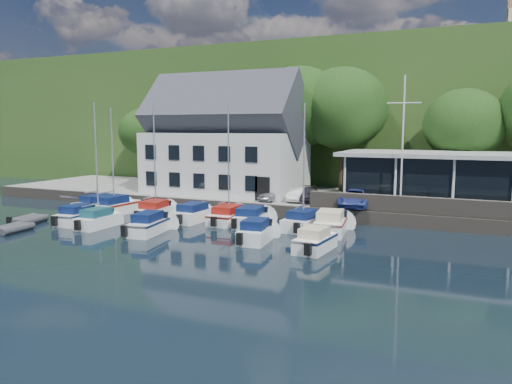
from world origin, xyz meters
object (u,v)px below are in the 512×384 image
at_px(harbor_building, 225,145).
at_px(boat_r1_3, 194,212).
at_px(boat_r2_2, 150,222).
at_px(car_silver, 273,194).
at_px(dinghy_1, 12,227).
at_px(flagpole, 403,144).
at_px(boat_r1_7, 331,222).
at_px(boat_r2_3, 256,230).
at_px(club_pavilion, 428,179).
at_px(car_dgrey, 309,194).
at_px(boat_r1_4, 229,167).
at_px(dinghy_0, 28,219).
at_px(boat_r2_0, 78,214).
at_px(boat_r1_0, 96,161).
at_px(boat_r2_4, 315,239).
at_px(car_white, 297,194).
at_px(boat_r1_5, 252,216).
at_px(boat_r1_1, 112,156).
at_px(boat_r1_2, 155,165).
at_px(boat_r2_1, 97,168).
at_px(boat_r1_6, 304,167).
at_px(car_blue, 355,198).

bearing_deg(harbor_building, boat_r1_3, -76.66).
bearing_deg(boat_r2_2, car_silver, 59.19).
distance_m(boat_r1_3, dinghy_1, 12.49).
height_order(flagpole, boat_r1_7, flagpole).
distance_m(boat_r2_3, dinghy_1, 16.72).
bearing_deg(club_pavilion, boat_r2_3, -123.70).
height_order(car_dgrey, dinghy_1, car_dgrey).
bearing_deg(boat_r1_4, car_dgrey, 57.05).
distance_m(club_pavilion, dinghy_0, 30.35).
bearing_deg(boat_r2_0, boat_r1_7, 7.10).
distance_m(boat_r1_0, boat_r2_3, 17.85).
distance_m(car_dgrey, boat_r2_4, 12.58).
relative_size(boat_r2_3, dinghy_0, 1.66).
height_order(boat_r1_4, boat_r2_3, boat_r1_4).
bearing_deg(boat_r1_4, boat_r2_0, -157.18).
relative_size(car_silver, dinghy_1, 1.17).
height_order(boat_r1_0, boat_r1_7, boat_r1_0).
relative_size(car_white, boat_r1_7, 0.59).
relative_size(club_pavilion, dinghy_0, 4.39).
height_order(harbor_building, boat_r1_4, harbor_building).
height_order(car_dgrey, boat_r1_7, car_dgrey).
xyz_separation_m(boat_r1_4, boat_r1_5, (1.91, -0.17, -3.45)).
bearing_deg(boat_r1_1, car_white, 30.40).
distance_m(car_white, boat_r2_4, 12.66).
height_order(boat_r1_7, boat_r2_0, boat_r1_7).
relative_size(boat_r1_2, boat_r2_1, 0.99).
bearing_deg(boat_r1_1, boat_r1_0, 166.91).
bearing_deg(boat_r1_5, boat_r2_2, -145.26).
xyz_separation_m(club_pavilion, boat_r2_4, (-4.74, -13.86, -2.35)).
bearing_deg(harbor_building, boat_r2_4, -47.27).
bearing_deg(boat_r2_1, car_dgrey, 43.95).
distance_m(harbor_building, boat_r1_0, 11.60).
relative_size(boat_r1_0, boat_r1_6, 0.98).
bearing_deg(dinghy_0, car_white, 26.70).
bearing_deg(boat_r2_4, club_pavilion, 76.15).
bearing_deg(car_blue, boat_r1_6, -119.49).
relative_size(boat_r1_2, boat_r2_4, 1.75).
distance_m(boat_r1_5, dinghy_1, 16.28).
distance_m(dinghy_0, dinghy_1, 3.00).
xyz_separation_m(boat_r1_0, dinghy_0, (-0.88, -6.45, -3.90)).
distance_m(car_blue, boat_r1_6, 6.31).
height_order(boat_r1_2, dinghy_0, boat_r1_2).
distance_m(boat_r1_3, boat_r2_4, 12.17).
distance_m(boat_r1_2, boat_r1_4, 6.32).
bearing_deg(harbor_building, car_silver, -28.52).
relative_size(flagpole, boat_r2_4, 2.04).
distance_m(car_dgrey, boat_r1_3, 9.63).
bearing_deg(boat_r1_2, boat_r2_4, -24.24).
height_order(car_dgrey, boat_r1_3, car_dgrey).
height_order(car_dgrey, boat_r2_3, car_dgrey).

